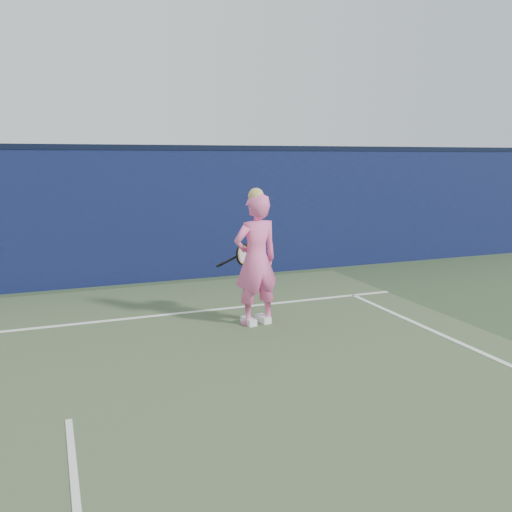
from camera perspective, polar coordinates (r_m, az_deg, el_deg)
name	(u,v)px	position (r m, az deg, el deg)	size (l,w,h in m)	color
ground	(74,481)	(4.57, -18.59, -21.51)	(80.00, 80.00, 0.00)	#34492D
backstop_wall	(52,220)	(10.46, -20.70, 3.54)	(24.00, 0.40, 2.50)	#0D123D
wall_cap	(47,147)	(10.40, -21.16, 10.66)	(24.00, 0.42, 0.10)	black
player	(256,260)	(7.67, 0.00, -0.38)	(0.75, 0.55, 1.95)	pink
racket	(241,255)	(8.07, -1.56, 0.07)	(0.61, 0.26, 0.34)	black
court_lines	(77,505)	(4.28, -18.36, -23.65)	(11.00, 12.04, 0.01)	white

